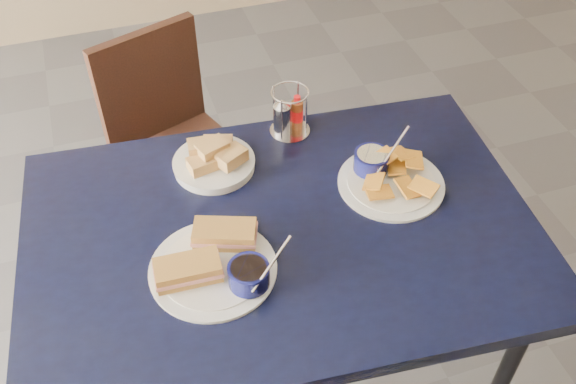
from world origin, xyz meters
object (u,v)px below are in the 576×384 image
object	(u,v)px
plantain_plate	(385,174)
bread_basket	(214,159)
condiment_caddy	(288,115)
sandwich_plate	(217,262)
dining_table	(281,246)
chair_far	(176,128)

from	to	relation	value
plantain_plate	bread_basket	size ratio (longest dim) A/B	1.29
plantain_plate	condiment_caddy	distance (m)	0.31
bread_basket	sandwich_plate	bearing A→B (deg)	-102.50
dining_table	sandwich_plate	world-z (taller)	sandwich_plate
sandwich_plate	bread_basket	bearing A→B (deg)	77.50
dining_table	condiment_caddy	world-z (taller)	condiment_caddy
sandwich_plate	condiment_caddy	distance (m)	0.50
chair_far	condiment_caddy	world-z (taller)	condiment_caddy
dining_table	sandwich_plate	distance (m)	0.21
chair_far	condiment_caddy	distance (m)	0.64
sandwich_plate	plantain_plate	distance (m)	0.49
sandwich_plate	condiment_caddy	world-z (taller)	condiment_caddy
plantain_plate	condiment_caddy	xyz separation A→B (m)	(-0.17, 0.26, 0.04)
sandwich_plate	plantain_plate	world-z (taller)	same
dining_table	plantain_plate	size ratio (longest dim) A/B	4.74
chair_far	bread_basket	distance (m)	0.64
dining_table	plantain_plate	world-z (taller)	plantain_plate
condiment_caddy	plantain_plate	bearing A→B (deg)	-56.47
chair_far	plantain_plate	world-z (taller)	plantain_plate
plantain_plate	bread_basket	bearing A→B (deg)	155.65
dining_table	plantain_plate	distance (m)	0.32
sandwich_plate	condiment_caddy	size ratio (longest dim) A/B	2.25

